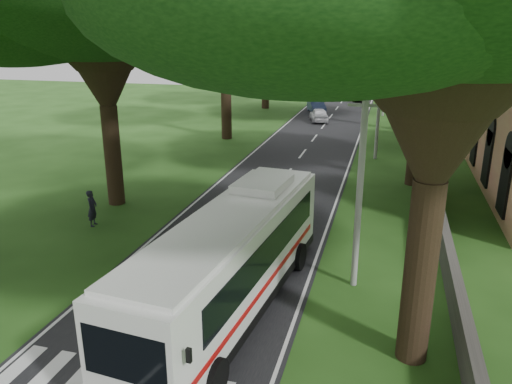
% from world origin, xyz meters
% --- Properties ---
extents(ground, '(140.00, 140.00, 0.00)m').
position_xyz_m(ground, '(0.00, 0.00, 0.00)').
color(ground, '#1E4213').
rests_on(ground, ground).
extents(road, '(8.00, 120.00, 0.04)m').
position_xyz_m(road, '(0.00, 25.00, 0.01)').
color(road, black).
rests_on(road, ground).
extents(property_wall, '(0.35, 50.00, 1.20)m').
position_xyz_m(property_wall, '(9.00, 24.00, 0.60)').
color(property_wall, '#383533').
rests_on(property_wall, ground).
extents(pole_near, '(1.60, 0.24, 8.00)m').
position_xyz_m(pole_near, '(5.50, 6.00, 4.18)').
color(pole_near, gray).
rests_on(pole_near, ground).
extents(pole_mid, '(1.60, 0.24, 8.00)m').
position_xyz_m(pole_mid, '(5.50, 26.00, 4.18)').
color(pole_mid, gray).
rests_on(pole_mid, ground).
extents(pole_far, '(1.60, 0.24, 8.00)m').
position_xyz_m(pole_far, '(5.50, 46.00, 4.18)').
color(pole_far, gray).
rests_on(pole_far, ground).
extents(tree_l_far, '(12.93, 12.93, 13.22)m').
position_xyz_m(tree_l_far, '(-8.50, 48.00, 10.33)').
color(tree_l_far, black).
rests_on(tree_l_far, ground).
extents(tree_r_mida, '(13.37, 13.37, 13.46)m').
position_xyz_m(tree_r_mida, '(8.00, 20.00, 10.49)').
color(tree_r_mida, black).
rests_on(tree_r_mida, ground).
extents(coach_bus, '(3.77, 12.31, 3.57)m').
position_xyz_m(coach_bus, '(1.61, 3.10, 1.92)').
color(coach_bus, white).
rests_on(coach_bus, ground).
extents(distant_car_a, '(2.71, 4.45, 1.42)m').
position_xyz_m(distant_car_a, '(-0.84, 40.42, 0.74)').
color(distant_car_a, silver).
rests_on(distant_car_a, road).
extents(distant_car_b, '(2.93, 4.81, 1.50)m').
position_xyz_m(distant_car_b, '(-1.97, 46.17, 0.78)').
color(distant_car_b, navy).
rests_on(distant_car_b, road).
extents(distant_car_c, '(3.46, 5.60, 1.51)m').
position_xyz_m(distant_car_c, '(1.89, 57.92, 0.79)').
color(distant_car_c, '#983716').
rests_on(distant_car_c, road).
extents(pedestrian, '(0.54, 0.72, 1.81)m').
position_xyz_m(pedestrian, '(-7.40, 8.73, 0.91)').
color(pedestrian, black).
rests_on(pedestrian, ground).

